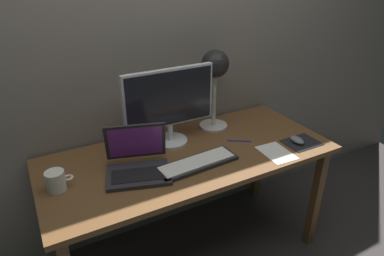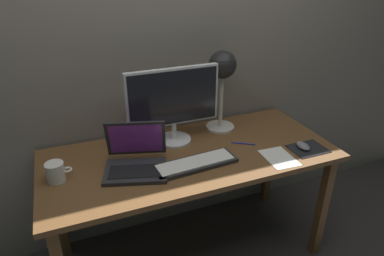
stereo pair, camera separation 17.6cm
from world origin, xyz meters
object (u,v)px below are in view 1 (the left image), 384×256
object	(u,v)px
laptop	(137,159)
mouse	(297,140)
desk_lamp	(215,71)
monitor	(169,102)
pen	(239,141)
coffee_mug	(56,181)
keyboard_main	(197,163)

from	to	relation	value
laptop	mouse	xyz separation A→B (m)	(0.91, -0.17, -0.04)
laptop	mouse	world-z (taller)	laptop
laptop	desk_lamp	xyz separation A→B (m)	(0.59, 0.24, 0.30)
desk_lamp	monitor	bearing A→B (deg)	-170.66
mouse	pen	distance (m)	0.33
mouse	pen	xyz separation A→B (m)	(-0.28, 0.18, -0.02)
desk_lamp	pen	world-z (taller)	desk_lamp
coffee_mug	pen	distance (m)	1.02
keyboard_main	coffee_mug	bearing A→B (deg)	169.55
laptop	pen	xyz separation A→B (m)	(0.63, 0.00, -0.06)
keyboard_main	coffee_mug	distance (m)	0.68
monitor	coffee_mug	bearing A→B (deg)	-165.65
mouse	coffee_mug	size ratio (longest dim) A/B	0.78
laptop	desk_lamp	world-z (taller)	desk_lamp
monitor	laptop	xyz separation A→B (m)	(-0.27, -0.18, -0.19)
mouse	coffee_mug	world-z (taller)	coffee_mug
coffee_mug	pen	bearing A→B (deg)	-0.89
desk_lamp	pen	xyz separation A→B (m)	(0.03, -0.24, -0.36)
monitor	desk_lamp	xyz separation A→B (m)	(0.32, 0.05, 0.12)
laptop	coffee_mug	distance (m)	0.39
pen	keyboard_main	bearing A→B (deg)	-162.57
monitor	pen	world-z (taller)	monitor
keyboard_main	laptop	bearing A→B (deg)	159.31
laptop	desk_lamp	distance (m)	0.71
pen	laptop	bearing A→B (deg)	-179.91
monitor	coffee_mug	world-z (taller)	monitor
desk_lamp	mouse	distance (m)	0.62
desk_lamp	mouse	world-z (taller)	desk_lamp
coffee_mug	desk_lamp	bearing A→B (deg)	12.71
mouse	pen	bearing A→B (deg)	148.24
pen	desk_lamp	bearing A→B (deg)	97.95
monitor	keyboard_main	xyz separation A→B (m)	(0.01, -0.29, -0.24)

